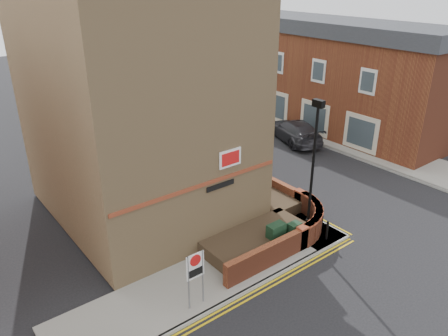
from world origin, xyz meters
TOP-DOWN VIEW (x-y plane):
  - ground at (0.00, 0.00)m, footprint 120.00×120.00m
  - pavement_corner at (-3.50, 1.50)m, footprint 13.00×3.00m
  - pavement_main at (2.00, 16.00)m, footprint 2.00×32.00m
  - pavement_far at (13.00, 13.00)m, footprint 4.00×40.00m
  - kerb_side at (-3.50, 0.00)m, footprint 13.00×0.15m
  - kerb_main_near at (3.00, 16.00)m, footprint 0.15×32.00m
  - kerb_main_far at (11.00, 13.00)m, footprint 0.15×40.00m
  - yellow_lines_side at (-3.50, -0.25)m, footprint 13.00×0.28m
  - yellow_lines_main at (3.25, 16.00)m, footprint 0.28×32.00m
  - corner_building at (-2.84, 8.00)m, footprint 8.95×10.40m
  - garden_wall at (0.00, 2.50)m, footprint 6.80×6.00m
  - lamppost at (1.60, 1.20)m, footprint 0.25×0.50m
  - utility_cabinet_large at (-0.30, 1.30)m, footprint 0.80×0.45m
  - utility_cabinet_small at (0.50, 1.00)m, footprint 0.55×0.40m
  - bollard_near at (2.00, 0.40)m, footprint 0.11×0.11m
  - bollard_far at (2.60, 1.20)m, footprint 0.11×0.11m
  - zone_sign at (-5.00, 0.50)m, footprint 0.72×0.07m
  - far_terrace at (14.50, 17.00)m, footprint 5.40×30.40m
  - far_terrace_cream at (14.50, 38.00)m, footprint 5.40×12.40m
  - tree_near at (2.00, 14.05)m, footprint 3.64×3.65m
  - tree_mid at (2.00, 22.05)m, footprint 4.03×4.03m
  - tree_far at (2.00, 30.05)m, footprint 3.81×3.81m
  - traffic_light_assembly at (2.40, 25.00)m, footprint 0.20×0.16m
  - silver_car_near at (5.00, 11.30)m, footprint 2.35×4.47m
  - red_car_main at (4.86, 20.24)m, footprint 3.27×5.53m
  - grey_car_far at (10.21, 10.19)m, footprint 3.81×5.76m
  - silver_car_far at (10.50, 17.35)m, footprint 2.45×3.88m

SIDE VIEW (x-z plane):
  - ground at x=0.00m, z-range 0.00..0.00m
  - garden_wall at x=0.00m, z-range -0.60..0.60m
  - yellow_lines_side at x=-3.50m, z-range 0.00..0.01m
  - yellow_lines_main at x=3.25m, z-range 0.00..0.01m
  - pavement_corner at x=-3.50m, z-range 0.00..0.12m
  - pavement_main at x=2.00m, z-range 0.00..0.12m
  - pavement_far at x=13.00m, z-range 0.00..0.12m
  - kerb_side at x=-3.50m, z-range 0.00..0.12m
  - kerb_main_near at x=3.00m, z-range 0.00..0.12m
  - kerb_main_far at x=11.00m, z-range 0.00..0.12m
  - bollard_near at x=2.00m, z-range 0.12..1.02m
  - bollard_far at x=2.60m, z-range 0.12..1.02m
  - silver_car_far at x=10.50m, z-range 0.00..1.23m
  - utility_cabinet_small at x=0.50m, z-range 0.12..1.22m
  - silver_car_near at x=5.00m, z-range 0.00..1.40m
  - utility_cabinet_large at x=-0.30m, z-range 0.12..1.32m
  - red_car_main at x=4.86m, z-range 0.00..1.44m
  - grey_car_far at x=10.21m, z-range 0.00..1.55m
  - zone_sign at x=-5.00m, z-range 0.54..2.74m
  - traffic_light_assembly at x=2.40m, z-range 0.68..4.88m
  - lamppost at x=1.60m, z-range 0.19..6.49m
  - far_terrace at x=14.50m, z-range 0.04..8.04m
  - far_terrace_cream at x=14.50m, z-range 0.05..8.05m
  - tree_near at x=2.00m, z-range 1.35..8.05m
  - tree_far at x=2.00m, z-range 1.41..8.42m
  - tree_mid at x=2.00m, z-range 1.49..8.91m
  - corner_building at x=-2.84m, z-range -0.57..13.03m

